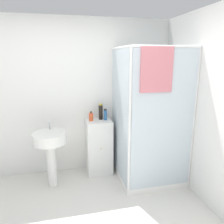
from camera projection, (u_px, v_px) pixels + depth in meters
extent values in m
cube|color=white|center=(69.00, 98.00, 3.54)|extent=(6.40, 0.06, 2.50)
cube|color=white|center=(147.00, 172.00, 3.60)|extent=(0.96, 0.96, 0.09)
cylinder|color=white|center=(164.00, 107.00, 3.91)|extent=(0.04, 0.04, 2.04)
cylinder|color=white|center=(113.00, 110.00, 3.71)|extent=(0.04, 0.04, 2.04)
cylinder|color=white|center=(193.00, 122.00, 3.03)|extent=(0.04, 0.04, 2.04)
cylinder|color=white|center=(130.00, 126.00, 2.83)|extent=(0.04, 0.04, 2.04)
cylinder|color=white|center=(167.00, 46.00, 2.69)|extent=(0.93, 0.04, 0.04)
cylinder|color=white|center=(141.00, 49.00, 3.56)|extent=(0.93, 0.04, 0.04)
cylinder|color=white|center=(121.00, 48.00, 3.02)|extent=(0.04, 0.93, 0.04)
cylinder|color=white|center=(181.00, 48.00, 3.23)|extent=(0.04, 0.93, 0.04)
cube|color=silver|center=(163.00, 122.00, 2.91)|extent=(0.89, 0.01, 1.91)
cube|color=silver|center=(120.00, 116.00, 3.26)|extent=(0.01, 0.89, 1.91)
cylinder|color=#B7BABF|center=(153.00, 118.00, 3.84)|extent=(0.02, 0.02, 1.53)
cylinder|color=#B7BABF|center=(156.00, 73.00, 3.60)|extent=(0.07, 0.07, 0.04)
cube|color=#D1757F|center=(157.00, 70.00, 2.69)|extent=(0.42, 0.03, 0.56)
cube|color=white|center=(99.00, 147.00, 3.62)|extent=(0.41, 0.36, 0.90)
sphere|color=gold|center=(101.00, 149.00, 3.43)|extent=(0.02, 0.02, 0.02)
cylinder|color=white|center=(52.00, 164.00, 3.24)|extent=(0.14, 0.14, 0.69)
cylinder|color=white|center=(50.00, 138.00, 3.14)|extent=(0.48, 0.48, 0.15)
cylinder|color=#B7BABF|center=(50.00, 125.00, 3.26)|extent=(0.02, 0.02, 0.13)
cube|color=#B7BABF|center=(49.00, 122.00, 3.22)|extent=(0.02, 0.07, 0.02)
cylinder|color=#E5562D|center=(91.00, 117.00, 3.48)|extent=(0.07, 0.07, 0.13)
cylinder|color=black|center=(91.00, 112.00, 3.47)|extent=(0.02, 0.02, 0.02)
cube|color=black|center=(91.00, 112.00, 3.45)|extent=(0.02, 0.04, 0.01)
cylinder|color=black|center=(101.00, 112.00, 3.55)|extent=(0.06, 0.06, 0.24)
cylinder|color=gold|center=(101.00, 105.00, 3.52)|extent=(0.06, 0.06, 0.02)
cylinder|color=#2D66A3|center=(105.00, 115.00, 3.52)|extent=(0.05, 0.05, 0.16)
cylinder|color=black|center=(105.00, 110.00, 3.50)|extent=(0.04, 0.04, 0.02)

